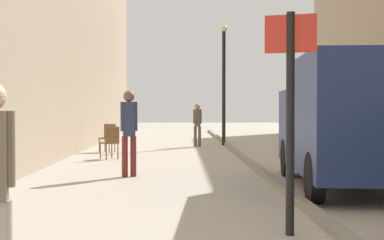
% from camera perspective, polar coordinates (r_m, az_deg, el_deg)
% --- Properties ---
extents(ground_plane, '(80.00, 80.00, 0.00)m').
position_cam_1_polar(ground_plane, '(13.63, -0.22, -4.96)').
color(ground_plane, '#A8A093').
extents(kerb_strip, '(0.16, 40.00, 0.12)m').
position_cam_1_polar(kerb_strip, '(13.75, 6.41, -4.66)').
color(kerb_strip, gray).
rests_on(kerb_strip, ground_plane).
extents(pedestrian_main_foreground, '(0.33, 0.21, 1.65)m').
position_cam_1_polar(pedestrian_main_foreground, '(20.44, 0.58, -0.18)').
color(pedestrian_main_foreground, brown).
rests_on(pedestrian_main_foreground, ground_plane).
extents(pedestrian_mid_block, '(0.36, 0.26, 1.86)m').
position_cam_1_polar(pedestrian_mid_block, '(11.57, -6.75, -0.75)').
color(pedestrian_mid_block, maroon).
rests_on(pedestrian_mid_block, ground_plane).
extents(delivery_van, '(2.28, 4.95, 2.38)m').
position_cam_1_polar(delivery_van, '(10.23, 16.22, 0.05)').
color(delivery_van, navy).
rests_on(delivery_van, ground_plane).
extents(street_sign_post, '(0.58, 0.20, 2.60)m').
position_cam_1_polar(street_sign_post, '(6.30, 10.47, 1.79)').
color(street_sign_post, black).
rests_on(street_sign_post, ground_plane).
extents(lamp_post, '(0.28, 0.28, 4.76)m').
position_cam_1_polar(lamp_post, '(21.17, 3.42, 4.65)').
color(lamp_post, black).
rests_on(lamp_post, ground_plane).
extents(cafe_chair_near_window, '(0.57, 0.57, 0.94)m').
position_cam_1_polar(cafe_chair_near_window, '(18.16, -8.93, -1.68)').
color(cafe_chair_near_window, brown).
rests_on(cafe_chair_near_window, ground_plane).
extents(cafe_chair_by_doorway, '(0.61, 0.61, 0.94)m').
position_cam_1_polar(cafe_chair_by_doorway, '(15.58, -8.71, -2.17)').
color(cafe_chair_by_doorway, brown).
rests_on(cafe_chair_by_doorway, ground_plane).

